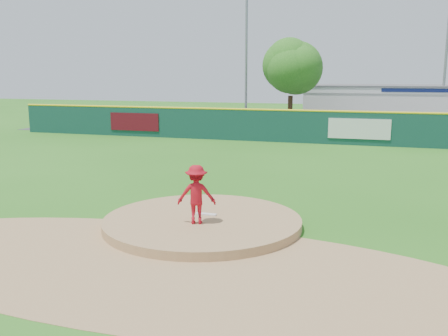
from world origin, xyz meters
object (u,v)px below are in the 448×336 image
(playground_slide, at_px, (112,118))
(light_pole_left, at_px, (246,51))
(pitcher, at_px, (196,194))
(light_pole_right, at_px, (446,56))
(deciduous_tree, at_px, (291,69))
(pool_building_grp, at_px, (399,105))
(van, at_px, (337,126))

(playground_slide, distance_m, light_pole_left, 12.07)
(pitcher, xyz_separation_m, light_pole_right, (8.97, 29.53, 4.50))
(pitcher, relative_size, deciduous_tree, 0.21)
(pitcher, xyz_separation_m, pool_building_grp, (5.97, 32.52, 0.62))
(playground_slide, bearing_deg, van, -0.55)
(pitcher, height_order, light_pole_left, light_pole_left)
(playground_slide, relative_size, deciduous_tree, 0.35)
(playground_slide, relative_size, light_pole_right, 0.26)
(playground_slide, xyz_separation_m, deciduous_tree, (13.96, 2.25, 3.84))
(playground_slide, bearing_deg, deciduous_tree, 9.15)
(pool_building_grp, distance_m, playground_slide, 23.84)
(pitcher, distance_m, light_pole_right, 31.19)
(deciduous_tree, height_order, light_pole_left, light_pole_left)
(playground_slide, bearing_deg, pitcher, -55.52)
(pitcher, relative_size, pool_building_grp, 0.10)
(deciduous_tree, xyz_separation_m, light_pole_right, (11.00, 4.00, 0.99))
(light_pole_left, relative_size, light_pole_right, 1.10)
(pool_building_grp, relative_size, deciduous_tree, 2.07)
(van, height_order, light_pole_left, light_pole_left)
(light_pole_right, bearing_deg, pitcher, -106.90)
(pool_building_grp, bearing_deg, playground_slide, -157.17)
(pitcher, distance_m, deciduous_tree, 25.85)
(pitcher, relative_size, light_pole_right, 0.16)
(van, xyz_separation_m, playground_slide, (-17.67, 0.17, 0.08))
(van, bearing_deg, light_pole_left, 82.51)
(playground_slide, relative_size, light_pole_left, 0.23)
(pool_building_grp, bearing_deg, deciduous_tree, -138.84)
(light_pole_left, bearing_deg, playground_slide, -156.89)
(pitcher, height_order, playground_slide, pitcher)
(playground_slide, distance_m, deciduous_tree, 14.65)
(pool_building_grp, xyz_separation_m, light_pole_right, (3.00, -2.99, 3.88))
(playground_slide, bearing_deg, light_pole_right, 14.06)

